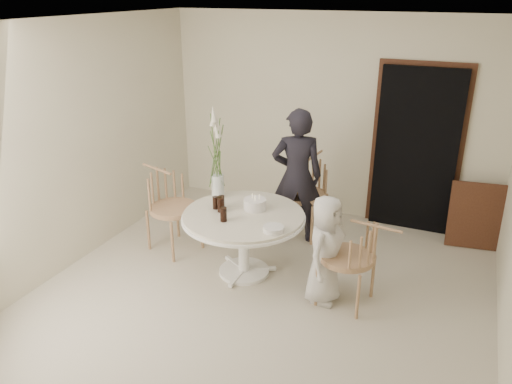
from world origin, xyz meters
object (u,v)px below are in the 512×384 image
at_px(flower_vase, 217,161).
at_px(chair_left, 166,197).
at_px(table, 244,223).
at_px(chair_right, 360,252).
at_px(chair_far, 308,184).
at_px(birthday_cake, 255,204).
at_px(boy, 325,250).
at_px(girl, 297,177).

bearing_deg(flower_vase, chair_left, -173.07).
distance_m(table, chair_right, 1.30).
xyz_separation_m(chair_far, chair_left, (-1.43, -1.11, -0.00)).
height_order(table, birthday_cake, birthday_cake).
height_order(chair_right, boy, boy).
xyz_separation_m(table, chair_right, (1.29, -0.10, -0.01)).
height_order(chair_left, girl, girl).
xyz_separation_m(chair_right, boy, (-0.34, -0.03, -0.04)).
xyz_separation_m(boy, flower_vase, (-1.41, 0.43, 0.60)).
relative_size(chair_left, flower_vase, 0.94).
xyz_separation_m(table, flower_vase, (-0.46, 0.30, 0.55)).
relative_size(chair_right, chair_left, 0.94).
relative_size(chair_right, boy, 0.82).
height_order(chair_right, birthday_cake, chair_right).
distance_m(chair_left, girl, 1.60).
bearing_deg(chair_right, girl, -129.31).
relative_size(chair_right, girl, 0.56).
bearing_deg(flower_vase, chair_right, -12.89).
relative_size(boy, flower_vase, 1.07).
xyz_separation_m(chair_right, birthday_cake, (-1.23, 0.26, 0.18)).
height_order(girl, boy, girl).
relative_size(chair_left, girl, 0.59).
relative_size(chair_far, girl, 0.59).
height_order(girl, flower_vase, flower_vase).
bearing_deg(chair_right, boy, -77.63).
bearing_deg(chair_far, flower_vase, -120.51).
relative_size(girl, flower_vase, 1.59).
relative_size(boy, birthday_cake, 4.64).
height_order(chair_far, boy, boy).
height_order(chair_far, girl, girl).
relative_size(chair_far, flower_vase, 0.94).
distance_m(chair_far, chair_right, 1.74).
xyz_separation_m(table, chair_left, (-1.13, 0.22, 0.03)).
height_order(chair_left, boy, boy).
xyz_separation_m(girl, flower_vase, (-0.71, -0.71, 0.33)).
bearing_deg(boy, chair_far, 30.62).
bearing_deg(boy, flower_vase, 79.53).
bearing_deg(flower_vase, chair_far, 53.49).
distance_m(chair_far, girl, 0.38).
bearing_deg(girl, chair_right, 111.51).
bearing_deg(table, flower_vase, 147.21).
bearing_deg(girl, chair_far, -120.99).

